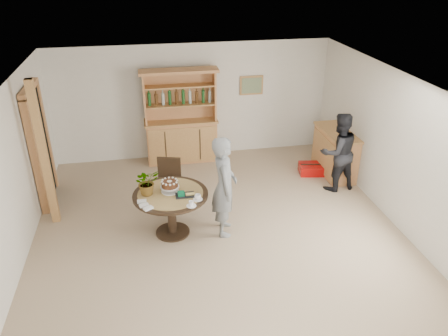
% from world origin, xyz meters
% --- Properties ---
extents(ground, '(7.00, 7.00, 0.00)m').
position_xyz_m(ground, '(0.00, 0.00, 0.00)').
color(ground, tan).
rests_on(ground, ground).
extents(room_shell, '(6.04, 7.04, 2.52)m').
position_xyz_m(room_shell, '(0.00, 0.01, 1.74)').
color(room_shell, white).
rests_on(room_shell, ground).
extents(doorway, '(0.13, 1.10, 2.18)m').
position_xyz_m(doorway, '(-2.93, 2.00, 1.11)').
color(doorway, black).
rests_on(doorway, ground).
extents(pine_post, '(0.12, 0.12, 2.50)m').
position_xyz_m(pine_post, '(-2.70, 1.20, 1.25)').
color(pine_post, tan).
rests_on(pine_post, ground).
extents(hutch, '(1.62, 0.54, 2.04)m').
position_xyz_m(hutch, '(-0.30, 3.24, 0.69)').
color(hutch, tan).
rests_on(hutch, ground).
extents(sideboard, '(0.54, 1.26, 0.94)m').
position_xyz_m(sideboard, '(2.74, 2.00, 0.47)').
color(sideboard, tan).
rests_on(sideboard, ground).
extents(dining_table, '(1.20, 1.20, 0.76)m').
position_xyz_m(dining_table, '(-0.75, 0.45, 0.60)').
color(dining_table, black).
rests_on(dining_table, ground).
extents(dining_chair, '(0.52, 0.52, 0.95)m').
position_xyz_m(dining_chair, '(-0.73, 1.28, 0.54)').
color(dining_chair, black).
rests_on(dining_chair, ground).
extents(birthday_cake, '(0.30, 0.30, 0.20)m').
position_xyz_m(birthday_cake, '(-0.75, 0.50, 0.88)').
color(birthday_cake, white).
rests_on(birthday_cake, dining_table).
extents(flower_vase, '(0.47, 0.44, 0.42)m').
position_xyz_m(flower_vase, '(-1.10, 0.50, 0.97)').
color(flower_vase, '#3F7233').
rests_on(flower_vase, dining_table).
extents(gift_tray, '(0.30, 0.20, 0.08)m').
position_xyz_m(gift_tray, '(-0.53, 0.33, 0.79)').
color(gift_tray, black).
rests_on(gift_tray, dining_table).
extents(coffee_cup_a, '(0.15, 0.15, 0.09)m').
position_xyz_m(coffee_cup_a, '(-0.35, 0.17, 0.80)').
color(coffee_cup_a, white).
rests_on(coffee_cup_a, dining_table).
extents(coffee_cup_b, '(0.15, 0.15, 0.08)m').
position_xyz_m(coffee_cup_b, '(-0.47, 0.00, 0.79)').
color(coffee_cup_b, white).
rests_on(coffee_cup_b, dining_table).
extents(napkins, '(0.24, 0.33, 0.03)m').
position_xyz_m(napkins, '(-1.16, 0.14, 0.77)').
color(napkins, white).
rests_on(napkins, dining_table).
extents(teen_boy, '(0.48, 0.66, 1.69)m').
position_xyz_m(teen_boy, '(0.10, 0.35, 0.85)').
color(teen_boy, slate).
rests_on(teen_boy, ground).
extents(adult_person, '(0.83, 0.69, 1.55)m').
position_xyz_m(adult_person, '(2.50, 1.39, 0.78)').
color(adult_person, black).
rests_on(adult_person, ground).
extents(red_suitcase, '(0.66, 0.50, 0.21)m').
position_xyz_m(red_suitcase, '(2.34, 2.06, 0.10)').
color(red_suitcase, '#B90C09').
rests_on(red_suitcase, ground).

